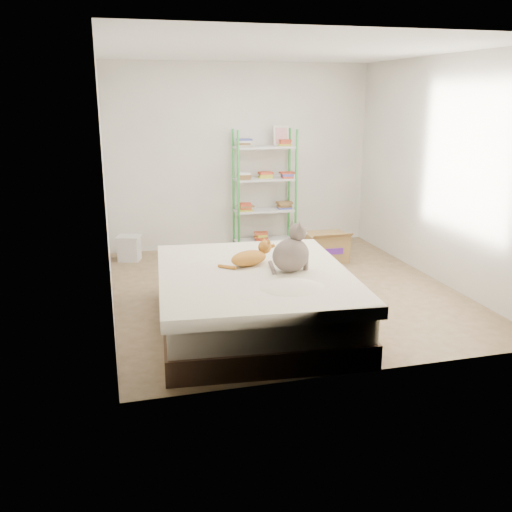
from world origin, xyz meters
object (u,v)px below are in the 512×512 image
object	(u,v)px
bed	(254,299)
cardboard_box	(326,247)
grey_cat	(291,248)
shelf_unit	(265,188)
white_bin	(129,248)
orange_cat	(249,256)

from	to	relation	value
bed	cardboard_box	world-z (taller)	bed
bed	cardboard_box	distance (m)	2.49
grey_cat	shelf_unit	size ratio (longest dim) A/B	0.26
shelf_unit	white_bin	size ratio (longest dim) A/B	4.78
shelf_unit	orange_cat	bearing A→B (deg)	-108.82
bed	shelf_unit	xyz separation A→B (m)	(0.91, 2.86, 0.59)
bed	shelf_unit	world-z (taller)	shelf_unit
orange_cat	white_bin	distance (m)	2.71
white_bin	cardboard_box	bearing A→B (deg)	-14.70
grey_cat	shelf_unit	xyz separation A→B (m)	(0.58, 2.95, 0.08)
bed	shelf_unit	size ratio (longest dim) A/B	1.35
white_bin	grey_cat	bearing A→B (deg)	-63.38
cardboard_box	white_bin	world-z (taller)	cardboard_box
orange_cat	grey_cat	xyz separation A→B (m)	(0.33, -0.29, 0.14)
bed	grey_cat	bearing A→B (deg)	-11.44
bed	cardboard_box	xyz separation A→B (m)	(1.52, 1.98, -0.09)
shelf_unit	white_bin	distance (m)	2.08
cardboard_box	grey_cat	bearing A→B (deg)	-118.45
grey_cat	cardboard_box	xyz separation A→B (m)	(1.19, 2.07, -0.60)
bed	orange_cat	distance (m)	0.42
grey_cat	cardboard_box	size ratio (longest dim) A/B	0.84
bed	white_bin	distance (m)	2.85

